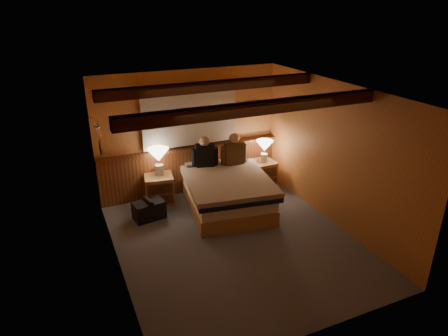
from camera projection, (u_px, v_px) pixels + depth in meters
floor at (235, 241)px, 6.39m from camera, size 4.20×4.20×0.00m
ceiling at (237, 92)px, 5.45m from camera, size 4.20×4.20×0.00m
wall_back at (189, 132)px, 7.69m from camera, size 3.60×0.00×3.60m
wall_left at (112, 194)px, 5.25m from camera, size 0.00×4.20×4.20m
wall_right at (334, 155)px, 6.59m from camera, size 0.00×4.20×4.20m
wall_front at (322, 246)px, 4.15m from camera, size 3.60×0.00×3.60m
wainscot at (191, 168)px, 7.91m from camera, size 3.60×0.23×0.94m
curtain_window at (190, 117)px, 7.50m from camera, size 2.18×0.09×1.11m
ceiling_beams at (232, 96)px, 5.61m from camera, size 3.60×1.65×0.16m
coat_rail at (98, 127)px, 6.43m from camera, size 0.05×0.55×0.24m
framed_print at (252, 108)px, 8.04m from camera, size 0.30×0.04×0.25m
bed at (227, 192)px, 7.27m from camera, size 1.68×2.04×0.63m
nightstand_left at (159, 190)px, 7.47m from camera, size 0.58×0.53×0.56m
nightstand_right at (261, 174)px, 8.11m from camera, size 0.53×0.48×0.56m
lamp_left at (158, 157)px, 7.28m from camera, size 0.39×0.39×0.51m
lamp_right at (265, 147)px, 7.88m from camera, size 0.34×0.34×0.45m
person_left at (205, 154)px, 7.54m from camera, size 0.49×0.27×0.61m
person_right at (234, 151)px, 7.64m from camera, size 0.53×0.23×0.64m
duffel_bag at (149, 210)px, 6.98m from camera, size 0.57×0.39×0.38m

